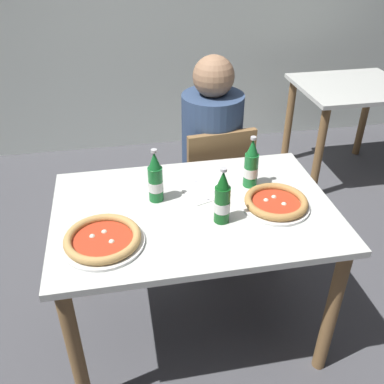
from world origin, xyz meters
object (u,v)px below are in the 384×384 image
at_px(dining_table_main, 194,229).
at_px(pizza_marinara_far, 276,203).
at_px(chair_behind_table, 214,182).
at_px(beer_bottle_center, 251,166).
at_px(dining_table_background, 349,105).
at_px(napkin_with_cutlery, 205,190).
at_px(beer_bottle_right, 155,179).
at_px(beer_bottle_left, 222,200).
at_px(pizza_margherita_near, 103,239).
at_px(diner_seated, 211,163).

distance_m(dining_table_main, pizza_marinara_far, 0.38).
xyz_separation_m(chair_behind_table, beer_bottle_center, (0.05, -0.48, 0.37)).
bearing_deg(dining_table_background, napkin_with_cutlery, -138.94).
bearing_deg(pizza_marinara_far, beer_bottle_right, 163.24).
relative_size(pizza_marinara_far, beer_bottle_right, 1.18).
bearing_deg(beer_bottle_left, pizza_margherita_near, -172.90).
distance_m(pizza_marinara_far, beer_bottle_right, 0.53).
bearing_deg(beer_bottle_center, dining_table_background, 45.67).
bearing_deg(dining_table_background, dining_table_main, -137.61).
xyz_separation_m(pizza_margherita_near, beer_bottle_center, (0.67, 0.30, 0.08)).
bearing_deg(dining_table_main, diner_seated, 70.84).
height_order(diner_seated, pizza_marinara_far, diner_seated).
xyz_separation_m(beer_bottle_right, napkin_with_cutlery, (0.22, 0.03, -0.10)).
distance_m(beer_bottle_left, napkin_with_cutlery, 0.25).
relative_size(beer_bottle_left, beer_bottle_center, 1.00).
bearing_deg(chair_behind_table, napkin_with_cutlery, 65.52).
relative_size(diner_seated, beer_bottle_right, 4.89).
height_order(diner_seated, beer_bottle_right, diner_seated).
height_order(dining_table_main, pizza_margherita_near, pizza_margherita_near).
height_order(pizza_margherita_near, beer_bottle_left, beer_bottle_left).
distance_m(diner_seated, pizza_margherita_near, 1.05).
bearing_deg(dining_table_main, beer_bottle_center, 24.96).
height_order(beer_bottle_left, beer_bottle_center, same).
bearing_deg(pizza_marinara_far, napkin_with_cutlery, 146.85).
height_order(chair_behind_table, dining_table_background, chair_behind_table).
distance_m(beer_bottle_left, beer_bottle_right, 0.32).
height_order(beer_bottle_center, napkin_with_cutlery, beer_bottle_center).
bearing_deg(chair_behind_table, pizza_marinara_far, 93.50).
distance_m(dining_table_main, beer_bottle_left, 0.26).
bearing_deg(dining_table_main, pizza_marinara_far, -8.85).
distance_m(diner_seated, beer_bottle_center, 0.59).
bearing_deg(beer_bottle_center, chair_behind_table, 96.18).
height_order(dining_table_background, beer_bottle_center, beer_bottle_center).
bearing_deg(beer_bottle_left, chair_behind_table, 78.71).
height_order(beer_bottle_left, napkin_with_cutlery, beer_bottle_left).
relative_size(diner_seated, napkin_with_cutlery, 5.32).
xyz_separation_m(dining_table_main, napkin_with_cutlery, (0.07, 0.12, 0.12)).
relative_size(pizza_margherita_near, napkin_with_cutlery, 1.41).
bearing_deg(pizza_margherita_near, dining_table_main, 23.44).
xyz_separation_m(dining_table_background, napkin_with_cutlery, (-1.38, -1.20, 0.16)).
xyz_separation_m(chair_behind_table, pizza_margherita_near, (-0.62, -0.78, 0.29)).
bearing_deg(dining_table_background, diner_seated, -151.44).
height_order(diner_seated, pizza_margherita_near, diner_seated).
xyz_separation_m(chair_behind_table, beer_bottle_right, (-0.39, -0.51, 0.37)).
height_order(dining_table_background, pizza_margherita_near, pizza_margherita_near).
bearing_deg(chair_behind_table, pizza_margherita_near, 45.44).
height_order(diner_seated, dining_table_background, diner_seated).
xyz_separation_m(dining_table_main, dining_table_background, (1.45, 1.33, -0.04)).
bearing_deg(beer_bottle_left, pizza_marinara_far, 12.06).
height_order(chair_behind_table, pizza_margherita_near, chair_behind_table).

